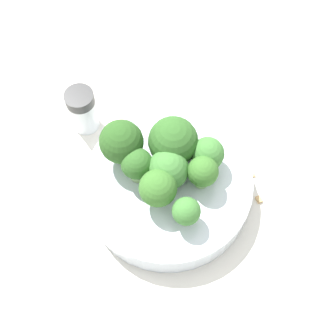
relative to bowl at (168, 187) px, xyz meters
The scene contains 13 objects.
ground_plane 0.02m from the bowl, ahead, with size 3.00×3.00×0.00m, color silver.
bowl is the anchor object (origin of this frame).
broccoli_floret_0 0.06m from the bowl, 130.33° to the left, with size 0.06×0.06×0.06m.
broccoli_floret_1 0.06m from the bowl, 138.93° to the right, with size 0.04×0.04×0.05m.
broccoli_floret_2 0.07m from the bowl, 18.11° to the right, with size 0.03×0.03×0.04m.
broccoli_floret_3 0.06m from the bowl, 63.42° to the right, with size 0.04×0.04×0.05m.
broccoli_floret_4 0.07m from the bowl, 75.14° to the left, with size 0.04×0.04×0.05m.
broccoli_floret_5 0.05m from the bowl, 22.83° to the right, with size 0.05×0.05×0.05m.
broccoli_floret_6 0.06m from the bowl, 45.65° to the left, with size 0.04×0.04×0.05m.
broccoli_floret_7 0.08m from the bowl, 159.48° to the right, with size 0.05×0.05×0.06m.
pepper_shaker 0.15m from the bowl, behind, with size 0.04×0.04×0.07m.
almond_crumb_0 0.11m from the bowl, 62.88° to the left, with size 0.01×0.00×0.01m, color tan.
almond_crumb_1 0.12m from the bowl, 45.62° to the left, with size 0.01×0.01×0.01m, color tan.
Camera 1 is at (0.19, -0.15, 0.54)m, focal length 50.00 mm.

